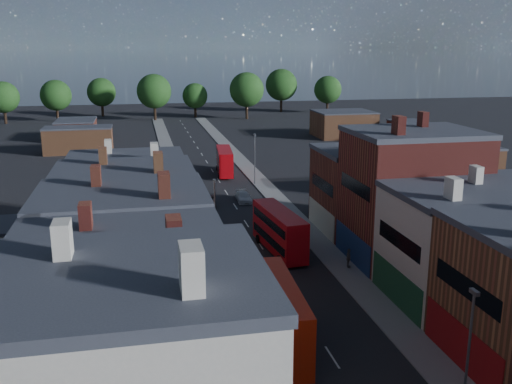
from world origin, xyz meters
name	(u,v)px	position (x,y,z in m)	size (l,w,h in m)	color
pavement_west	(186,205)	(-6.50, 50.00, 0.06)	(3.00, 200.00, 0.12)	gray
pavement_east	(278,200)	(6.50, 50.00, 0.06)	(3.00, 200.00, 0.12)	gray
terrace_west	(120,355)	(-14.00, 0.00, 6.41)	(12.00, 80.00, 12.83)	maroon
lamp_post_1	(469,346)	(5.20, 0.00, 4.70)	(0.25, 0.70, 8.12)	slate
lamp_post_2	(215,212)	(-5.20, 30.00, 4.70)	(0.25, 0.70, 8.12)	slate
lamp_post_3	(255,156)	(5.20, 60.00, 4.70)	(0.25, 0.70, 8.12)	slate
bus_0	(279,314)	(-3.33, 10.28, 2.59)	(3.20, 11.22, 4.80)	#AA1E09
bus_1	(279,230)	(1.50, 29.39, 2.47)	(3.55, 10.82, 4.58)	#B50A10
bus_2	(225,161)	(1.70, 68.51, 2.36)	(3.25, 10.30, 4.37)	#B3070D
car_2	(207,202)	(-3.71, 48.92, 0.62)	(2.05, 4.45, 1.24)	black
car_3	(244,197)	(1.58, 50.33, 0.68)	(1.91, 4.69, 1.36)	silver
ped_3	(349,258)	(7.05, 23.48, 1.08)	(1.13, 0.51, 1.93)	#57524B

